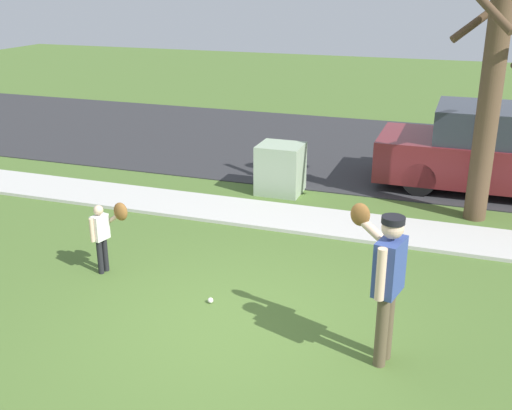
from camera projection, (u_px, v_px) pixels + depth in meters
ground_plane at (307, 224)px, 10.46m from camera, size 48.00×48.00×0.00m
sidewalk_strip at (308, 220)px, 10.54m from camera, size 36.00×1.20×0.06m
road_surface at (360, 149)px, 14.98m from camera, size 36.00×6.80×0.02m
person_adult at (386, 272)px, 6.39m from camera, size 0.66×0.73×1.70m
person_child at (106, 228)px, 8.51m from camera, size 0.51×0.36×1.06m
baseball at (210, 300)px, 7.90m from camera, size 0.07×0.07×0.07m
utility_cabinet at (280, 169)px, 11.84m from camera, size 0.84×0.77×0.96m
street_tree_near at (493, 76)px, 9.86m from camera, size 1.84×1.88×4.61m
parked_suv_maroon at (503, 152)px, 11.84m from camera, size 4.70×1.90×1.63m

